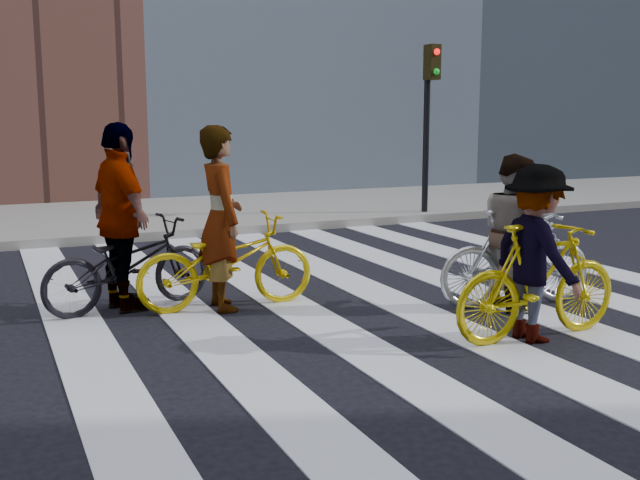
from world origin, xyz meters
TOP-DOWN VIEW (x-y plane):
  - ground at (0.00, 0.00)m, footprint 100.00×100.00m
  - sidewalk_far at (0.00, 7.50)m, footprint 100.00×5.00m
  - zebra_crosswalk at (0.00, 0.00)m, footprint 8.25×10.00m
  - traffic_signal at (4.40, 5.32)m, footprint 0.22×0.42m
  - bike_yellow_left at (-1.20, 0.42)m, footprint 1.91×0.71m
  - bike_silver_mid at (1.63, -0.77)m, footprint 1.80×0.77m
  - bike_yellow_right at (1.04, -1.82)m, footprint 1.78×0.51m
  - bike_dark_rear at (-2.15, 0.79)m, footprint 1.93×1.04m
  - rider_left at (-1.25, 0.42)m, footprint 0.48×0.71m
  - rider_mid at (1.58, -0.77)m, footprint 0.74×0.88m
  - rider_right at (0.99, -1.82)m, footprint 0.59×1.03m
  - rider_rear at (-2.20, 0.79)m, footprint 0.73×1.22m

SIDE VIEW (x-z plane):
  - ground at x=0.00m, z-range 0.00..0.00m
  - zebra_crosswalk at x=0.00m, z-range 0.00..0.01m
  - sidewalk_far at x=0.00m, z-range 0.00..0.15m
  - bike_dark_rear at x=-2.15m, z-range 0.00..0.96m
  - bike_yellow_left at x=-1.20m, z-range 0.00..0.99m
  - bike_silver_mid at x=1.63m, z-range 0.00..1.05m
  - bike_yellow_right at x=1.04m, z-range 0.00..1.07m
  - rider_right at x=0.99m, z-range 0.00..1.59m
  - rider_mid at x=1.58m, z-range 0.00..1.63m
  - rider_left at x=-1.25m, z-range 0.00..1.92m
  - rider_rear at x=-2.20m, z-range 0.00..1.95m
  - traffic_signal at x=4.40m, z-range 0.62..3.94m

